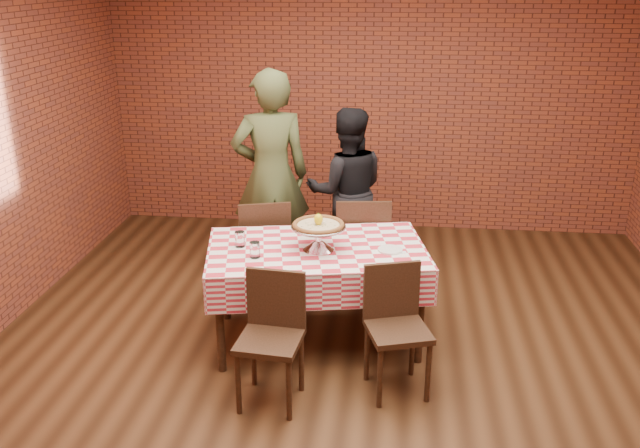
{
  "coord_description": "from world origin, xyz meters",
  "views": [
    {
      "loc": [
        0.27,
        -4.2,
        2.67
      ],
      "look_at": [
        -0.26,
        0.49,
        0.92
      ],
      "focal_mm": 38.62,
      "sensor_mm": 36.0,
      "label": 1
    }
  ],
  "objects_px": {
    "table": "(317,294)",
    "water_glass_right": "(240,239)",
    "chair_near_right": "(398,334)",
    "chair_far_right": "(361,246)",
    "water_glass_left": "(255,250)",
    "chair_near_left": "(270,343)",
    "pizza": "(318,225)",
    "condiment_caddy": "(324,224)",
    "chair_far_left": "(264,247)",
    "diner_black": "(347,191)",
    "diner_olive": "(271,176)",
    "pizza_stand": "(318,238)"
  },
  "relations": [
    {
      "from": "pizza_stand",
      "to": "water_glass_right",
      "type": "distance_m",
      "value": 0.58
    },
    {
      "from": "pizza",
      "to": "diner_black",
      "type": "bearing_deg",
      "value": 85.9
    },
    {
      "from": "table",
      "to": "condiment_caddy",
      "type": "height_order",
      "value": "condiment_caddy"
    },
    {
      "from": "chair_near_right",
      "to": "chair_far_left",
      "type": "distance_m",
      "value": 1.75
    },
    {
      "from": "pizza",
      "to": "chair_far_left",
      "type": "distance_m",
      "value": 1.04
    },
    {
      "from": "pizza_stand",
      "to": "chair_near_left",
      "type": "xyz_separation_m",
      "value": [
        -0.22,
        -0.81,
        -0.41
      ]
    },
    {
      "from": "chair_near_right",
      "to": "chair_far_right",
      "type": "bearing_deg",
      "value": 85.1
    },
    {
      "from": "pizza",
      "to": "condiment_caddy",
      "type": "distance_m",
      "value": 0.37
    },
    {
      "from": "table",
      "to": "water_glass_left",
      "type": "height_order",
      "value": "water_glass_left"
    },
    {
      "from": "water_glass_left",
      "to": "chair_near_left",
      "type": "distance_m",
      "value": 0.75
    },
    {
      "from": "chair_near_right",
      "to": "diner_olive",
      "type": "distance_m",
      "value": 2.19
    },
    {
      "from": "diner_olive",
      "to": "condiment_caddy",
      "type": "bearing_deg",
      "value": 106.01
    },
    {
      "from": "table",
      "to": "chair_far_left",
      "type": "distance_m",
      "value": 0.89
    },
    {
      "from": "table",
      "to": "water_glass_right",
      "type": "xyz_separation_m",
      "value": [
        -0.56,
        -0.04,
        0.44
      ]
    },
    {
      "from": "water_glass_left",
      "to": "chair_near_right",
      "type": "xyz_separation_m",
      "value": [
        1.02,
        -0.39,
        -0.38
      ]
    },
    {
      "from": "water_glass_right",
      "to": "chair_near_right",
      "type": "xyz_separation_m",
      "value": [
        1.17,
        -0.58,
        -0.38
      ]
    },
    {
      "from": "water_glass_right",
      "to": "diner_olive",
      "type": "bearing_deg",
      "value": 89.32
    },
    {
      "from": "chair_near_left",
      "to": "chair_far_left",
      "type": "bearing_deg",
      "value": 107.73
    },
    {
      "from": "water_glass_left",
      "to": "chair_near_right",
      "type": "distance_m",
      "value": 1.16
    },
    {
      "from": "condiment_caddy",
      "to": "chair_far_right",
      "type": "bearing_deg",
      "value": 44.92
    },
    {
      "from": "chair_near_left",
      "to": "diner_black",
      "type": "relative_size",
      "value": 0.57
    },
    {
      "from": "chair_far_right",
      "to": "diner_black",
      "type": "relative_size",
      "value": 0.6
    },
    {
      "from": "table",
      "to": "chair_near_left",
      "type": "height_order",
      "value": "chair_near_left"
    },
    {
      "from": "chair_near_left",
      "to": "chair_near_right",
      "type": "xyz_separation_m",
      "value": [
        0.81,
        0.22,
        -0.0
      ]
    },
    {
      "from": "pizza",
      "to": "chair_far_left",
      "type": "height_order",
      "value": "pizza"
    },
    {
      "from": "pizza",
      "to": "condiment_caddy",
      "type": "height_order",
      "value": "pizza"
    },
    {
      "from": "water_glass_right",
      "to": "diner_black",
      "type": "distance_m",
      "value": 1.55
    },
    {
      "from": "chair_far_right",
      "to": "diner_olive",
      "type": "xyz_separation_m",
      "value": [
        -0.83,
        0.36,
        0.48
      ]
    },
    {
      "from": "chair_near_left",
      "to": "chair_far_right",
      "type": "bearing_deg",
      "value": 78.84
    },
    {
      "from": "pizza",
      "to": "water_glass_right",
      "type": "xyz_separation_m",
      "value": [
        -0.58,
        -0.01,
        -0.13
      ]
    },
    {
      "from": "chair_near_left",
      "to": "diner_olive",
      "type": "distance_m",
      "value": 2.1
    },
    {
      "from": "chair_near_right",
      "to": "diner_black",
      "type": "distance_m",
      "value": 2.07
    },
    {
      "from": "pizza",
      "to": "water_glass_left",
      "type": "relative_size",
      "value": 3.25
    },
    {
      "from": "pizza_stand",
      "to": "chair_far_right",
      "type": "bearing_deg",
      "value": 71.87
    },
    {
      "from": "water_glass_left",
      "to": "chair_far_right",
      "type": "height_order",
      "value": "chair_far_right"
    },
    {
      "from": "pizza",
      "to": "chair_far_right",
      "type": "distance_m",
      "value": 0.99
    },
    {
      "from": "pizza_stand",
      "to": "condiment_caddy",
      "type": "relative_size",
      "value": 2.88
    },
    {
      "from": "pizza_stand",
      "to": "chair_near_left",
      "type": "bearing_deg",
      "value": -105.09
    },
    {
      "from": "condiment_caddy",
      "to": "chair_near_left",
      "type": "bearing_deg",
      "value": -116.35
    },
    {
      "from": "pizza",
      "to": "chair_far_right",
      "type": "height_order",
      "value": "pizza"
    },
    {
      "from": "water_glass_left",
      "to": "water_glass_right",
      "type": "distance_m",
      "value": 0.24
    },
    {
      "from": "chair_far_left",
      "to": "diner_black",
      "type": "relative_size",
      "value": 0.59
    },
    {
      "from": "water_glass_right",
      "to": "chair_near_left",
      "type": "distance_m",
      "value": 0.96
    },
    {
      "from": "pizza_stand",
      "to": "diner_olive",
      "type": "height_order",
      "value": "diner_olive"
    },
    {
      "from": "pizza",
      "to": "table",
      "type": "bearing_deg",
      "value": 115.62
    },
    {
      "from": "pizza",
      "to": "chair_near_right",
      "type": "xyz_separation_m",
      "value": [
        0.59,
        -0.59,
        -0.51
      ]
    },
    {
      "from": "water_glass_right",
      "to": "chair_far_left",
      "type": "distance_m",
      "value": 0.83
    },
    {
      "from": "pizza_stand",
      "to": "pizza",
      "type": "xyz_separation_m",
      "value": [
        0.0,
        0.0,
        0.1
      ]
    },
    {
      "from": "chair_far_right",
      "to": "pizza",
      "type": "bearing_deg",
      "value": 64.69
    },
    {
      "from": "chair_near_left",
      "to": "chair_far_left",
      "type": "distance_m",
      "value": 1.58
    }
  ]
}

